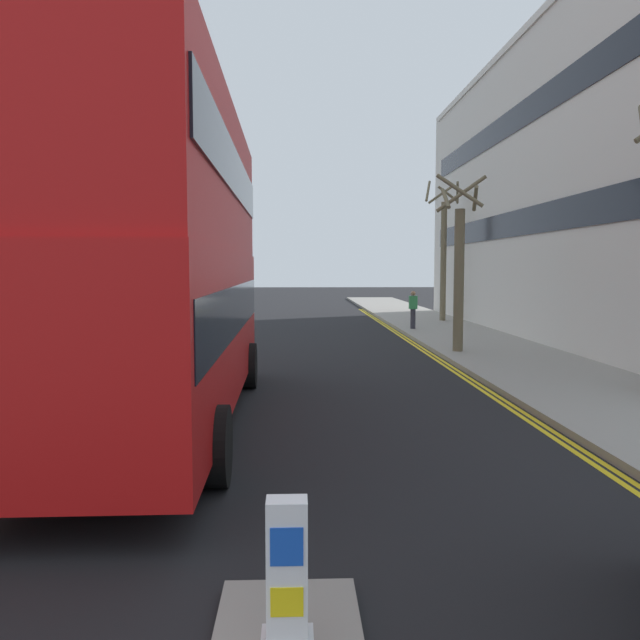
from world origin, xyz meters
name	(u,v)px	position (x,y,z in m)	size (l,w,h in m)	color
sidewalk_right	(538,369)	(6.50, 16.00, 0.07)	(4.00, 80.00, 0.14)	gray
sidewalk_left	(44,372)	(-6.50, 16.00, 0.07)	(4.00, 80.00, 0.14)	gray
kerb_line_outer	(481,385)	(4.40, 14.00, 0.00)	(0.10, 56.00, 0.01)	yellow
kerb_line_inner	(474,385)	(4.24, 14.00, 0.00)	(0.10, 56.00, 0.01)	yellow
keep_left_bollard	(287,585)	(0.00, 3.40, 0.61)	(0.36, 0.28, 1.11)	silver
double_decker_bus_away	(164,252)	(-2.22, 10.51, 3.03)	(2.89, 10.83, 5.64)	red
pedestrian_far	(413,309)	(5.08, 26.67, 0.99)	(0.34, 0.22, 1.62)	#2D2D38
street_tree_mid	(443,251)	(7.31, 30.92, 3.56)	(1.88, 1.83, 6.99)	#6B6047
street_tree_far	(459,267)	(5.15, 19.20, 2.77)	(1.88, 1.94, 5.56)	#6B6047
townhouse_terrace_right	(636,189)	(13.50, 24.48, 5.87)	(10.08, 28.00, 11.73)	silver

